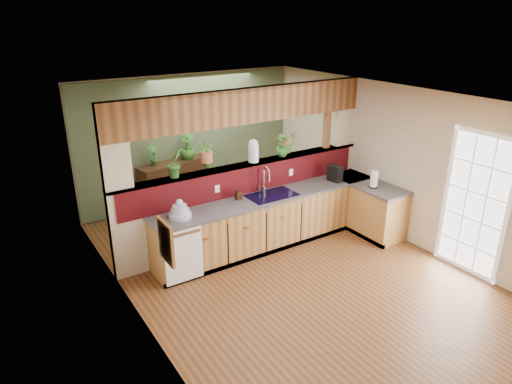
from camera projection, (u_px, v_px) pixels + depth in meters
ground at (294, 274)px, 6.89m from camera, size 4.60×7.00×0.01m
ceiling at (300, 102)px, 5.93m from camera, size 4.60×7.00×0.01m
wall_back at (190, 140)px, 9.14m from camera, size 4.60×0.02×2.60m
wall_left at (138, 235)px, 5.25m from camera, size 0.02×7.00×2.60m
wall_right at (407, 166)px, 7.57m from camera, size 0.02×7.00×2.60m
pass_through_partition at (248, 174)px, 7.52m from camera, size 4.60×0.21×2.60m
pass_through_ledge at (246, 164)px, 7.44m from camera, size 4.60×0.21×0.04m
header_beam at (246, 106)px, 7.09m from camera, size 4.60×0.15×0.55m
sage_backwall at (190, 140)px, 9.13m from camera, size 4.55×0.02×2.55m
countertop at (303, 214)px, 7.83m from camera, size 4.14×1.52×0.90m
dishwasher at (184, 256)px, 6.49m from camera, size 0.58×0.03×0.82m
navy_sink at (271, 200)px, 7.48m from camera, size 0.82×0.50×0.18m
french_door at (475, 206)px, 6.64m from camera, size 0.06×1.02×2.16m
framed_print at (166, 242)px, 4.55m from camera, size 0.04×0.35×0.45m
faucet at (265, 178)px, 7.46m from camera, size 0.20×0.20×0.46m
dish_stack at (180, 212)px, 6.60m from camera, size 0.33×0.33×0.29m
soap_dispenser at (239, 193)px, 7.24m from camera, size 0.10×0.10×0.20m
coffee_maker at (335, 174)px, 8.02m from camera, size 0.15×0.26×0.29m
paper_towel at (374, 179)px, 7.72m from camera, size 0.15×0.15×0.33m
glass_jar at (253, 151)px, 7.43m from camera, size 0.17×0.17×0.38m
ledge_plant_left at (175, 163)px, 6.73m from camera, size 0.29×0.25×0.44m
ledge_plant_right at (282, 146)px, 7.73m from camera, size 0.21×0.21×0.37m
hanging_plant_a at (206, 146)px, 6.92m from camera, size 0.25×0.21×0.53m
hanging_plant_b at (286, 132)px, 7.68m from camera, size 0.36×0.32×0.53m
shelving_console at (175, 185)px, 9.00m from camera, size 1.52×0.70×0.98m
shelf_plant_a at (153, 154)px, 8.54m from camera, size 0.26×0.23×0.42m
shelf_plant_b at (187, 147)px, 8.88m from camera, size 0.37×0.37×0.51m
floor_plant at (263, 193)px, 8.86m from camera, size 0.87×0.80×0.82m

